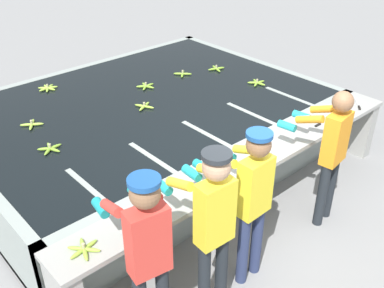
{
  "coord_description": "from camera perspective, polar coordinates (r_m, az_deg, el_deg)",
  "views": [
    {
      "loc": [
        -3.21,
        -2.37,
        3.44
      ],
      "look_at": [
        0.0,
        1.21,
        0.59
      ],
      "focal_mm": 42.0,
      "sensor_mm": 36.0,
      "label": 1
    }
  ],
  "objects": [
    {
      "name": "banana_bunch_floating_5",
      "position": [
        6.7,
        8.26,
        7.71
      ],
      "size": [
        0.27,
        0.27,
        0.08
      ],
      "color": "#7FAD33",
      "rests_on": "wash_tank"
    },
    {
      "name": "worker_0",
      "position": [
        3.49,
        -5.77,
        -13.06
      ],
      "size": [
        0.48,
        0.74,
        1.7
      ],
      "color": "#1E2328",
      "rests_on": "ground"
    },
    {
      "name": "banana_bunch_floating_4",
      "position": [
        5.95,
        -6.08,
        4.79
      ],
      "size": [
        0.27,
        0.27,
        0.08
      ],
      "color": "#93BC3D",
      "rests_on": "wash_tank"
    },
    {
      "name": "banana_bunch_ledge_0",
      "position": [
        3.81,
        -13.56,
        -12.84
      ],
      "size": [
        0.28,
        0.28,
        0.08
      ],
      "color": "#93BC3D",
      "rests_on": "work_ledge"
    },
    {
      "name": "worker_3",
      "position": [
        5.02,
        17.25,
        -0.36
      ],
      "size": [
        0.46,
        0.73,
        1.62
      ],
      "color": "#1E2328",
      "rests_on": "ground"
    },
    {
      "name": "worker_1",
      "position": [
        3.72,
        2.55,
        -9.61
      ],
      "size": [
        0.43,
        0.73,
        1.7
      ],
      "color": "#1E2328",
      "rests_on": "ground"
    },
    {
      "name": "banana_bunch_floating_1",
      "position": [
        5.8,
        -19.67,
        2.36
      ],
      "size": [
        0.25,
        0.25,
        0.08
      ],
      "color": "#9EC642",
      "rests_on": "wash_tank"
    },
    {
      "name": "wash_tank",
      "position": [
        6.33,
        -5.88,
        1.97
      ],
      "size": [
        4.77,
        3.5,
        0.85
      ],
      "color": "gray",
      "rests_on": "ground"
    },
    {
      "name": "knife_0",
      "position": [
        5.73,
        16.09,
        2.55
      ],
      "size": [
        0.35,
        0.03,
        0.02
      ],
      "color": "silver",
      "rests_on": "work_ledge"
    },
    {
      "name": "banana_bunch_floating_7",
      "position": [
        7.17,
        3.11,
        9.54
      ],
      "size": [
        0.28,
        0.28,
        0.08
      ],
      "color": "#7FAD33",
      "rests_on": "wash_tank"
    },
    {
      "name": "ground_plane",
      "position": [
        5.27,
        8.97,
        -10.61
      ],
      "size": [
        80.0,
        80.0,
        0.0
      ],
      "primitive_type": "plane",
      "color": "gray",
      "rests_on": "ground"
    },
    {
      "name": "banana_bunch_floating_2",
      "position": [
        6.78,
        -17.85,
        6.78
      ],
      "size": [
        0.28,
        0.28,
        0.08
      ],
      "color": "#9EC642",
      "rests_on": "wash_tank"
    },
    {
      "name": "banana_bunch_floating_6",
      "position": [
        6.96,
        -1.2,
        8.92
      ],
      "size": [
        0.23,
        0.23,
        0.08
      ],
      "color": "#7FAD33",
      "rests_on": "wash_tank"
    },
    {
      "name": "work_ledge",
      "position": [
        5.0,
        7.57,
        -4.08
      ],
      "size": [
        4.77,
        0.45,
        0.85
      ],
      "color": "#9E9E99",
      "rests_on": "ground"
    },
    {
      "name": "knife_1",
      "position": [
        6.35,
        20.39,
        4.61
      ],
      "size": [
        0.29,
        0.24,
        0.02
      ],
      "color": "silver",
      "rests_on": "work_ledge"
    },
    {
      "name": "worker_2",
      "position": [
        4.1,
        7.54,
        -6.29
      ],
      "size": [
        0.41,
        0.72,
        1.64
      ],
      "color": "navy",
      "rests_on": "ground"
    },
    {
      "name": "banana_bunch_floating_0",
      "position": [
        6.55,
        -5.87,
        7.32
      ],
      "size": [
        0.27,
        0.28,
        0.08
      ],
      "color": "#7FAD33",
      "rests_on": "wash_tank"
    },
    {
      "name": "banana_bunch_floating_3",
      "position": [
        5.22,
        -17.57,
        -0.54
      ],
      "size": [
        0.27,
        0.28,
        0.08
      ],
      "color": "#7FAD33",
      "rests_on": "wash_tank"
    }
  ]
}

